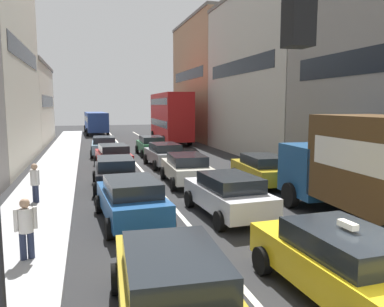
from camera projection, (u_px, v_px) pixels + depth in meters
The scene contains 21 objects.
sidewalk_left at pixel (57, 165), 24.08m from camera, with size 2.60×64.00×0.14m, color #B2B2B2.
lane_stripe_left at pixel (136, 163), 25.42m from camera, with size 0.16×60.00×0.01m, color silver.
lane_stripe_right at pixel (185, 161), 26.33m from camera, with size 0.16×60.00×0.01m, color silver.
building_row_right at pixel (273, 77), 30.69m from camera, with size 7.20×43.90×13.42m.
traffic_light_pole at pixel (124, 114), 3.75m from camera, with size 3.58×0.38×5.50m.
removalist_box_truck at pixel (374, 168), 11.69m from camera, with size 2.94×7.78×3.58m.
taxi_centre_lane_front at pixel (340, 261), 7.56m from camera, with size 2.19×4.36×1.66m.
sedan_left_lane_front at pixel (172, 286), 6.52m from camera, with size 2.24×4.39×1.49m.
sedan_centre_lane_second at pixel (228, 194), 13.32m from camera, with size 2.28×4.40×1.49m.
wagon_left_lane_second at pixel (131, 199), 12.58m from camera, with size 2.30×4.41×1.49m.
hatchback_centre_lane_third at pixel (186, 168), 18.74m from camera, with size 2.19×4.36×1.49m.
sedan_left_lane_third at pixel (115, 172), 17.61m from camera, with size 2.11×4.33×1.49m.
coupe_centre_lane_fourth at pixel (164, 154), 24.07m from camera, with size 2.21×4.37×1.49m.
sedan_left_lane_fourth at pixel (113, 156), 23.28m from camera, with size 2.28×4.41×1.49m.
sedan_centre_lane_fifth at pixel (151, 145), 29.48m from camera, with size 2.09×4.31×1.49m.
sedan_left_lane_fifth at pixel (104, 145), 29.16m from camera, with size 2.17×4.35×1.49m.
sedan_right_lane_behind_truck at pixel (262, 169), 18.43m from camera, with size 2.27×4.40×1.49m.
bus_mid_queue_primary at pixel (170, 115), 39.05m from camera, with size 2.96×10.55×5.06m.
bus_far_queue_secondary at pixel (96, 121), 50.77m from camera, with size 3.11×10.59×2.90m.
pedestrian_near_kerb at pixel (35, 182), 14.65m from camera, with size 0.34×0.47×1.66m.
pedestrian_far_sidewalk at pixel (26, 227), 9.22m from camera, with size 0.52×0.34×1.66m.
Camera 1 is at (-4.82, -5.22, 3.90)m, focal length 35.44 mm.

